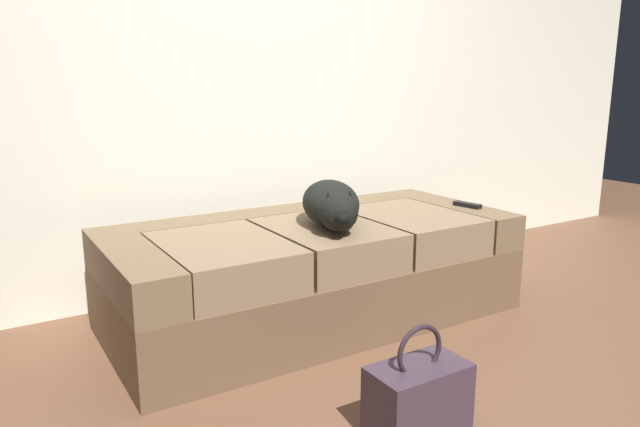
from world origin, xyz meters
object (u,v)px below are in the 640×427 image
object	(u,v)px
tv_remote	(467,205)
handbag	(418,399)
dog_dark	(332,204)
couch	(314,271)

from	to	relation	value
tv_remote	handbag	xyz separation A→B (m)	(-1.07, -0.87, -0.36)
dog_dark	tv_remote	bearing A→B (deg)	-0.93
couch	handbag	world-z (taller)	couch
dog_dark	tv_remote	world-z (taller)	dog_dark
dog_dark	handbag	xyz separation A→B (m)	(-0.24, -0.88, -0.45)
couch	dog_dark	xyz separation A→B (m)	(0.02, -0.12, 0.34)
dog_dark	handbag	distance (m)	1.02
couch	tv_remote	bearing A→B (deg)	-8.81
dog_dark	handbag	size ratio (longest dim) A/B	1.52
tv_remote	handbag	size ratio (longest dim) A/B	0.40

